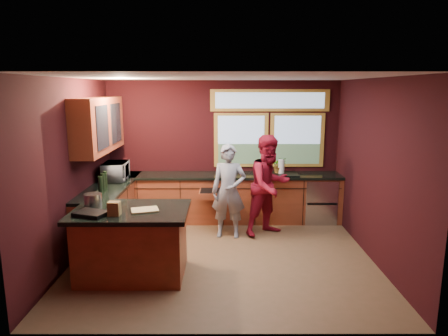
{
  "coord_description": "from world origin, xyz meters",
  "views": [
    {
      "loc": [
        0.01,
        -5.78,
        2.55
      ],
      "look_at": [
        0.01,
        0.4,
        1.31
      ],
      "focal_mm": 32.0,
      "sensor_mm": 36.0,
      "label": 1
    }
  ],
  "objects_px": {
    "person_red": "(269,185)",
    "cutting_board": "(145,210)",
    "stock_pot": "(93,200)",
    "island": "(132,242)",
    "person_grey": "(229,191)"
  },
  "relations": [
    {
      "from": "island",
      "to": "person_red",
      "type": "bearing_deg",
      "value": 38.06
    },
    {
      "from": "stock_pot",
      "to": "island",
      "type": "bearing_deg",
      "value": -15.26
    },
    {
      "from": "island",
      "to": "stock_pot",
      "type": "height_order",
      "value": "stock_pot"
    },
    {
      "from": "person_grey",
      "to": "island",
      "type": "bearing_deg",
      "value": -126.35
    },
    {
      "from": "person_grey",
      "to": "stock_pot",
      "type": "relative_size",
      "value": 6.77
    },
    {
      "from": "island",
      "to": "person_grey",
      "type": "distance_m",
      "value": 2.02
    },
    {
      "from": "island",
      "to": "stock_pot",
      "type": "relative_size",
      "value": 6.46
    },
    {
      "from": "island",
      "to": "person_grey",
      "type": "bearing_deg",
      "value": 47.82
    },
    {
      "from": "person_red",
      "to": "stock_pot",
      "type": "relative_size",
      "value": 7.37
    },
    {
      "from": "stock_pot",
      "to": "person_red",
      "type": "bearing_deg",
      "value": 29.23
    },
    {
      "from": "island",
      "to": "cutting_board",
      "type": "bearing_deg",
      "value": -14.04
    },
    {
      "from": "person_red",
      "to": "stock_pot",
      "type": "distance_m",
      "value": 2.98
    },
    {
      "from": "island",
      "to": "cutting_board",
      "type": "xyz_separation_m",
      "value": [
        0.2,
        -0.05,
        0.48
      ]
    },
    {
      "from": "person_red",
      "to": "stock_pot",
      "type": "height_order",
      "value": "person_red"
    },
    {
      "from": "person_red",
      "to": "cutting_board",
      "type": "bearing_deg",
      "value": -171.27
    }
  ]
}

